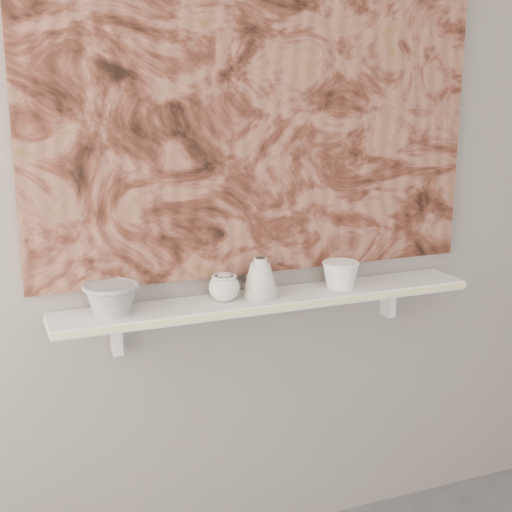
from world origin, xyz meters
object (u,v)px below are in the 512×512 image
shelf (270,300)px  cup_cream (224,287)px  bowl_grey (111,299)px  bell_vessel (260,277)px  bowl_white (340,274)px  painting (261,102)px

shelf → cup_cream: size_ratio=14.39×
bowl_grey → bell_vessel: (0.48, 0.00, 0.02)m
bell_vessel → bowl_white: 0.29m
cup_cream → bell_vessel: bearing=0.0°
bowl_grey → painting: bearing=9.0°
bowl_grey → bowl_white: bearing=0.0°
painting → bowl_grey: bearing=-171.0°
bowl_grey → cup_cream: bowl_grey is taller
painting → shelf: bearing=-90.0°
shelf → cup_cream: cup_cream is taller
painting → cup_cream: (-0.16, -0.08, -0.57)m
bowl_white → shelf: bearing=180.0°
painting → bowl_grey: 0.76m
shelf → bowl_grey: bowl_grey is taller
bell_vessel → cup_cream: bearing=180.0°
bowl_grey → bell_vessel: size_ratio=1.30×
shelf → bowl_white: 0.26m
cup_cream → bowl_grey: bearing=180.0°
painting → bell_vessel: size_ratio=11.60×
shelf → bowl_white: (0.26, 0.00, 0.06)m
bell_vessel → painting: bearing=67.3°
shelf → bowl_white: bearing=0.0°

